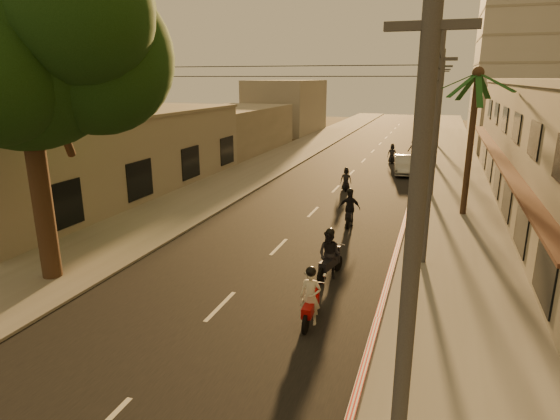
{
  "coord_description": "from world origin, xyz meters",
  "views": [
    {
      "loc": [
        6.43,
        -10.71,
        7.35
      ],
      "look_at": [
        0.36,
        7.1,
        2.01
      ],
      "focal_mm": 30.0,
      "sensor_mm": 36.0,
      "label": 1
    }
  ],
  "objects_px": {
    "palm_tree": "(477,82)",
    "scooter_red": "(311,299)",
    "scooter_far_b": "(414,149)",
    "scooter_mid_b": "(349,209)",
    "scooter_mid_a": "(330,255)",
    "parked_car": "(405,165)",
    "scooter_far_c": "(392,154)",
    "broadleaf_tree": "(32,42)",
    "scooter_far_a": "(346,180)"
  },
  "relations": [
    {
      "from": "broadleaf_tree",
      "to": "parked_car",
      "type": "distance_m",
      "value": 28.05
    },
    {
      "from": "palm_tree",
      "to": "scooter_far_b",
      "type": "relative_size",
      "value": 4.47
    },
    {
      "from": "scooter_far_b",
      "to": "scooter_far_c",
      "type": "xyz_separation_m",
      "value": [
        -1.66,
        -3.47,
        -0.05
      ]
    },
    {
      "from": "scooter_mid_b",
      "to": "parked_car",
      "type": "relative_size",
      "value": 0.44
    },
    {
      "from": "broadleaf_tree",
      "to": "scooter_mid_a",
      "type": "bearing_deg",
      "value": 19.28
    },
    {
      "from": "scooter_red",
      "to": "scooter_far_c",
      "type": "distance_m",
      "value": 29.79
    },
    {
      "from": "broadleaf_tree",
      "to": "palm_tree",
      "type": "xyz_separation_m",
      "value": [
        14.61,
        13.86,
        -1.33
      ]
    },
    {
      "from": "broadleaf_tree",
      "to": "scooter_far_c",
      "type": "bearing_deg",
      "value": 72.8
    },
    {
      "from": "scooter_mid_a",
      "to": "scooter_far_b",
      "type": "height_order",
      "value": "scooter_mid_a"
    },
    {
      "from": "scooter_mid_b",
      "to": "scooter_far_b",
      "type": "distance_m",
      "value": 23.04
    },
    {
      "from": "broadleaf_tree",
      "to": "palm_tree",
      "type": "bearing_deg",
      "value": 43.48
    },
    {
      "from": "scooter_mid_b",
      "to": "scooter_far_b",
      "type": "height_order",
      "value": "scooter_mid_b"
    },
    {
      "from": "scooter_mid_a",
      "to": "scooter_far_b",
      "type": "xyz_separation_m",
      "value": [
        1.3,
        29.7,
        -0.08
      ]
    },
    {
      "from": "scooter_far_b",
      "to": "palm_tree",
      "type": "bearing_deg",
      "value": -86.93
    },
    {
      "from": "palm_tree",
      "to": "scooter_far_b",
      "type": "xyz_separation_m",
      "value": [
        -3.8,
        19.17,
        -6.32
      ]
    },
    {
      "from": "scooter_red",
      "to": "scooter_far_b",
      "type": "distance_m",
      "value": 33.27
    },
    {
      "from": "palm_tree",
      "to": "scooter_red",
      "type": "distance_m",
      "value": 16.19
    },
    {
      "from": "palm_tree",
      "to": "scooter_mid_b",
      "type": "bearing_deg",
      "value": -145.92
    },
    {
      "from": "parked_car",
      "to": "scooter_far_c",
      "type": "relative_size",
      "value": 2.59
    },
    {
      "from": "scooter_far_c",
      "to": "scooter_red",
      "type": "bearing_deg",
      "value": -98.36
    },
    {
      "from": "scooter_far_a",
      "to": "scooter_far_b",
      "type": "distance_m",
      "value": 15.64
    },
    {
      "from": "palm_tree",
      "to": "scooter_mid_b",
      "type": "xyz_separation_m",
      "value": [
        -5.62,
        -3.8,
        -6.27
      ]
    },
    {
      "from": "scooter_mid_b",
      "to": "scooter_red",
      "type": "bearing_deg",
      "value": -91.19
    },
    {
      "from": "broadleaf_tree",
      "to": "scooter_far_b",
      "type": "relative_size",
      "value": 6.59
    },
    {
      "from": "scooter_red",
      "to": "scooter_far_b",
      "type": "relative_size",
      "value": 1.05
    },
    {
      "from": "scooter_red",
      "to": "scooter_mid_b",
      "type": "distance_m",
      "value": 10.31
    },
    {
      "from": "scooter_mid_a",
      "to": "scooter_far_b",
      "type": "relative_size",
      "value": 1.09
    },
    {
      "from": "scooter_red",
      "to": "scooter_mid_b",
      "type": "relative_size",
      "value": 0.97
    },
    {
      "from": "scooter_mid_a",
      "to": "parked_car",
      "type": "distance_m",
      "value": 21.48
    },
    {
      "from": "broadleaf_tree",
      "to": "parked_car",
      "type": "relative_size",
      "value": 2.68
    },
    {
      "from": "palm_tree",
      "to": "scooter_far_b",
      "type": "bearing_deg",
      "value": 101.22
    },
    {
      "from": "scooter_red",
      "to": "broadleaf_tree",
      "type": "bearing_deg",
      "value": 177.0
    },
    {
      "from": "broadleaf_tree",
      "to": "scooter_far_c",
      "type": "relative_size",
      "value": 6.94
    },
    {
      "from": "scooter_far_b",
      "to": "broadleaf_tree",
      "type": "bearing_deg",
      "value": -116.27
    },
    {
      "from": "scooter_mid_b",
      "to": "parked_car",
      "type": "bearing_deg",
      "value": 78.41
    },
    {
      "from": "scooter_far_b",
      "to": "scooter_far_c",
      "type": "bearing_deg",
      "value": -123.76
    },
    {
      "from": "parked_car",
      "to": "scooter_far_c",
      "type": "bearing_deg",
      "value": 100.54
    },
    {
      "from": "palm_tree",
      "to": "scooter_red",
      "type": "height_order",
      "value": "palm_tree"
    },
    {
      "from": "scooter_mid_a",
      "to": "parked_car",
      "type": "height_order",
      "value": "scooter_mid_a"
    },
    {
      "from": "scooter_mid_a",
      "to": "scooter_far_b",
      "type": "distance_m",
      "value": 29.73
    },
    {
      "from": "scooter_mid_b",
      "to": "scooter_far_b",
      "type": "xyz_separation_m",
      "value": [
        1.82,
        22.97,
        -0.05
      ]
    },
    {
      "from": "palm_tree",
      "to": "scooter_far_c",
      "type": "height_order",
      "value": "palm_tree"
    },
    {
      "from": "palm_tree",
      "to": "parked_car",
      "type": "distance_m",
      "value": 13.29
    },
    {
      "from": "parked_car",
      "to": "scooter_mid_b",
      "type": "bearing_deg",
      "value": -102.79
    },
    {
      "from": "scooter_red",
      "to": "parked_car",
      "type": "distance_m",
      "value": 25.02
    },
    {
      "from": "broadleaf_tree",
      "to": "scooter_mid_b",
      "type": "height_order",
      "value": "broadleaf_tree"
    },
    {
      "from": "parked_car",
      "to": "scooter_red",
      "type": "bearing_deg",
      "value": -98.53
    },
    {
      "from": "scooter_far_b",
      "to": "scooter_far_c",
      "type": "height_order",
      "value": "scooter_far_b"
    },
    {
      "from": "broadleaf_tree",
      "to": "scooter_mid_b",
      "type": "distance_m",
      "value": 15.48
    },
    {
      "from": "scooter_mid_a",
      "to": "scooter_far_a",
      "type": "xyz_separation_m",
      "value": [
        -2.2,
        14.46,
        -0.19
      ]
    }
  ]
}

